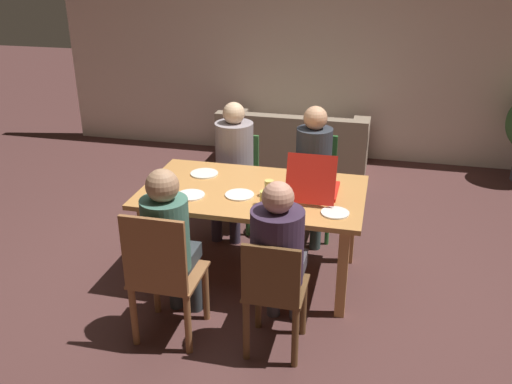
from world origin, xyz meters
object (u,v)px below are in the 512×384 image
couch (294,148)px  dining_table (253,201)px  person_2 (279,250)px  drinking_glass_0 (269,188)px  chair_2 (274,294)px  plate_0 (204,173)px  chair_3 (163,275)px  plate_1 (240,195)px  plate_2 (191,195)px  person_1 (313,163)px  drinking_glass_1 (265,198)px  chair_0 (237,176)px  plate_3 (335,213)px  chair_1 (314,180)px  pizza_box_0 (314,187)px  person_0 (233,158)px  person_3 (169,237)px

couch → dining_table: bearing=-88.0°
person_2 → drinking_glass_0: person_2 is taller
chair_2 → plate_0: bearing=126.3°
chair_3 → plate_1: (0.31, 0.82, 0.25)m
chair_3 → plate_2: 0.77m
person_1 → drinking_glass_1: 1.06m
chair_0 → plate_1: 1.12m
chair_3 → plate_3: size_ratio=4.90×
plate_0 → drinking_glass_1: 0.78m
plate_1 → drinking_glass_1: 0.26m
dining_table → chair_1: (0.36, 0.92, -0.16)m
plate_0 → drinking_glass_0: 0.69m
chair_3 → pizza_box_0: pizza_box_0 is taller
chair_1 → chair_3: bearing=-111.7°
dining_table → drinking_glass_0: 0.23m
chair_1 → dining_table: bearing=-111.5°
person_1 → pizza_box_0: size_ratio=2.56×
chair_2 → plate_3: size_ratio=4.30×
couch → person_0: bearing=-100.2°
person_1 → plate_3: (0.31, -1.06, 0.04)m
person_3 → pizza_box_0: (0.85, 0.84, 0.10)m
person_2 → pizza_box_0: bearing=82.5°
drinking_glass_0 → pizza_box_0: bearing=20.4°
chair_2 → plate_1: size_ratio=3.92×
plate_1 → plate_2: 0.37m
chair_0 → person_2: size_ratio=0.72×
plate_3 → drinking_glass_1: bearing=177.3°
person_0 → couch: bearing=79.8°
dining_table → person_0: 0.86m
dining_table → chair_0: 1.00m
person_2 → plate_0: bearing=129.8°
person_2 → couch: size_ratio=0.69×
person_0 → person_3: size_ratio=1.00×
chair_0 → couch: chair_0 is taller
dining_table → drinking_glass_1: (0.15, -0.25, 0.15)m
person_3 → plate_3: person_3 is taller
person_2 → pizza_box_0: 0.83m
person_0 → person_2: 1.72m
chair_3 → plate_1: chair_3 is taller
drinking_glass_1 → couch: 2.74m
person_0 → plate_3: 1.48m
person_0 → chair_1: person_0 is taller
chair_2 → plate_0: (-0.83, 1.13, 0.31)m
pizza_box_0 → plate_3: 0.38m
chair_2 → chair_1: bearing=90.0°
dining_table → person_0: bearing=116.2°
plate_1 → couch: (-0.01, 2.56, -0.49)m
dining_table → person_3: bearing=-115.4°
person_2 → person_3: size_ratio=0.99×
plate_2 → plate_0: bearing=95.0°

